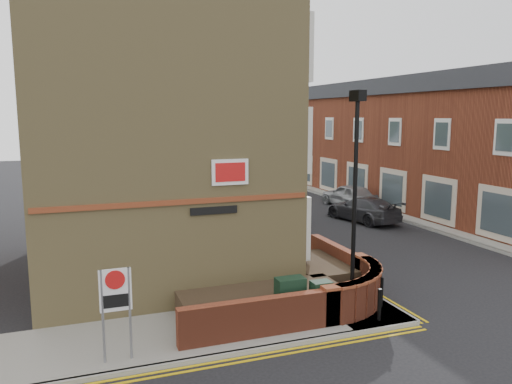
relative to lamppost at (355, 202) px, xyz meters
The scene contains 27 objects.
ground 3.90m from the lamppost, 143.13° to the right, with size 120.00×120.00×0.00m, color black.
pavement_corner 6.07m from the lamppost, behind, with size 13.00×3.00×0.12m, color gray.
pavement_main 15.17m from the lamppost, 88.45° to the left, with size 2.00×32.00×0.12m, color gray.
pavement_far 16.73m from the lamppost, 45.99° to the left, with size 4.00×40.00×0.12m, color gray.
kerb_side 6.18m from the lamppost, 166.76° to the right, with size 13.00×0.15×0.12m, color gray.
kerb_main_near 15.22m from the lamppost, 84.60° to the left, with size 0.15×32.00×0.12m, color gray.
kerb_main_far 15.44m from the lamppost, 51.46° to the left, with size 0.15×40.00×0.12m, color gray.
yellow_lines_side 6.27m from the lamppost, 164.13° to the right, with size 13.00×0.28×0.01m, color gold.
yellow_lines_main 15.26m from the lamppost, 83.64° to the left, with size 0.28×32.00×0.01m, color gold.
corner_building 8.62m from the lamppost, 123.16° to the left, with size 8.95×10.40×13.60m.
garden_wall 3.93m from the lamppost, 140.91° to the left, with size 6.80×6.00×1.20m, color brown, non-canonical shape.
lamppost is the anchor object (origin of this frame).
utility_cabinet_large 3.24m from the lamppost, behind, with size 0.80×0.45×1.20m, color black.
utility_cabinet_small 2.90m from the lamppost, 169.70° to the right, with size 0.55×0.40×1.10m, color black.
bollard_near 2.91m from the lamppost, 63.43° to the right, with size 0.11×0.11×0.90m, color black.
bollard_far 2.95m from the lamppost, ahead, with size 0.11×0.11×0.90m, color black.
zone_sign 6.85m from the lamppost, behind, with size 0.72×0.07×2.20m.
far_terrace 20.41m from the lamppost, 50.77° to the left, with size 5.40×30.40×8.00m.
far_terrace_cream 39.00m from the lamppost, 70.68° to the left, with size 5.40×12.40×8.00m.
tree_near 12.92m from the lamppost, 88.22° to the left, with size 3.64×3.65×6.70m.
tree_mid 20.93m from the lamppost, 88.90° to the left, with size 4.03×4.03×7.42m.
tree_far 28.89m from the lamppost, 89.21° to the left, with size 3.81×3.81×7.00m.
traffic_light_assembly 23.82m from the lamppost, 88.07° to the left, with size 0.20×0.16×4.20m.
silver_car_near 14.48m from the lamppost, 77.33° to the left, with size 1.67×4.78×1.58m, color #979A9E.
red_car_main 15.83m from the lamppost, 82.12° to the left, with size 1.98×4.29×1.19m, color maroon.
grey_car_far 13.71m from the lamppost, 56.60° to the left, with size 1.89×4.64×1.35m, color #313136.
silver_car_far 17.85m from the lamppost, 59.73° to the left, with size 1.76×4.37×1.49m, color gray.
Camera 1 is at (-5.71, -10.78, 5.74)m, focal length 35.00 mm.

